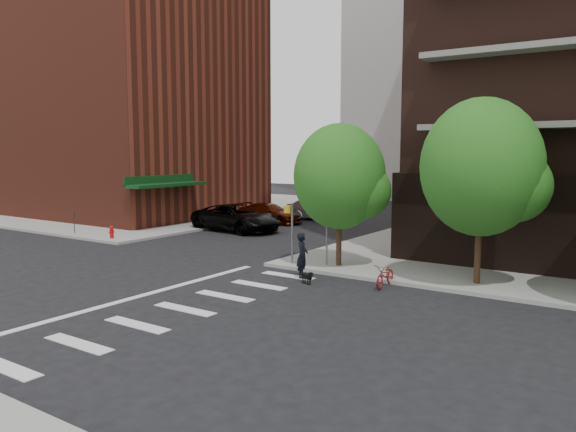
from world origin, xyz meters
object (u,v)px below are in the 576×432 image
dog_walker (302,256)px  scooter (385,275)px  parked_car_silver (321,209)px  parked_car_maroon (269,213)px  fire_hydrant (112,231)px  parked_car_black (236,218)px

dog_walker → scooter: bearing=-103.2°
parked_car_silver → scooter: parked_car_silver is taller
parked_car_maroon → scooter: 19.66m
fire_hydrant → parked_car_maroon: size_ratio=0.15×
parked_car_maroon → dog_walker: (11.42, -13.38, 0.22)m
parked_car_maroon → fire_hydrant: bearing=164.0°
dog_walker → fire_hydrant: bearing=61.3°
scooter → dog_walker: (-3.44, -0.50, 0.48)m
fire_hydrant → parked_car_black: (3.42, 7.10, 0.31)m
parked_car_maroon → dog_walker: 17.59m
parked_car_black → parked_car_silver: parked_car_black is taller
scooter → dog_walker: dog_walker is taller
parked_car_maroon → dog_walker: dog_walker is taller
parked_car_black → parked_car_maroon: parked_car_black is taller
parked_car_silver → fire_hydrant: bearing=157.9°
dog_walker → parked_car_black: bearing=29.0°
fire_hydrant → parked_car_black: 7.89m
fire_hydrant → parked_car_black: size_ratio=0.12×
parked_car_maroon → dog_walker: size_ratio=2.62×
parked_car_silver → scooter: (12.64, -16.30, -0.37)m
fire_hydrant → scooter: (17.64, -1.30, -0.10)m
fire_hydrant → parked_car_black: parked_car_black is taller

